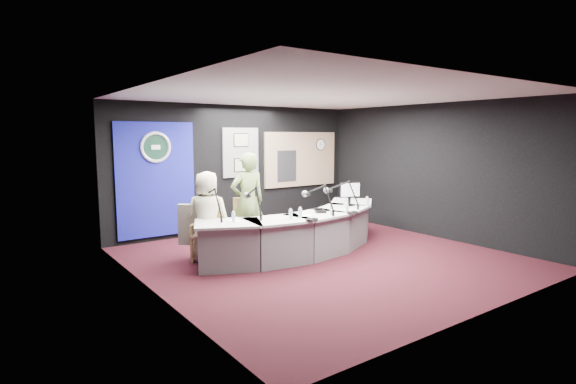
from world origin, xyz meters
TOP-DOWN VIEW (x-y plane):
  - ground at (0.00, 0.00)m, footprint 6.00×6.00m
  - ceiling at (0.00, 0.00)m, footprint 6.00×6.00m
  - wall_back at (0.00, 3.00)m, footprint 6.00×0.02m
  - wall_front at (0.00, -3.00)m, footprint 6.00×0.02m
  - wall_left at (-3.00, 0.00)m, footprint 0.02×6.00m
  - wall_right at (3.00, 0.00)m, footprint 0.02×6.00m
  - broadcast_desk at (-0.05, 0.55)m, footprint 4.50×1.90m
  - backdrop_panel at (-1.90, 2.97)m, footprint 1.60×0.05m
  - agency_seal at (-1.90, 2.93)m, footprint 0.63×0.07m
  - seal_center at (-1.90, 2.94)m, footprint 0.48×0.01m
  - pinboard at (0.05, 2.97)m, footprint 0.90×0.04m
  - framed_photo_upper at (0.05, 2.94)m, footprint 0.34×0.02m
  - framed_photo_lower at (0.05, 2.94)m, footprint 0.34×0.02m
  - booth_window_frame at (1.75, 2.97)m, footprint 2.12×0.06m
  - booth_glow at (1.75, 2.96)m, footprint 2.00×0.02m
  - equipment_rack at (1.30, 2.94)m, footprint 0.55×0.02m
  - wall_clock at (2.35, 2.94)m, footprint 0.28×0.01m
  - armchair_left at (-1.71, 1.04)m, footprint 0.72×0.72m
  - armchair_right at (-0.76, 1.31)m, footprint 0.70×0.70m
  - draped_jacket at (-1.89, 1.23)m, footprint 0.45×0.39m
  - person_man at (-1.71, 1.04)m, footprint 0.89×0.86m
  - person_woman at (-0.76, 1.31)m, footprint 0.71×0.51m
  - computer_monitor at (1.13, 0.57)m, footprint 0.47×0.17m
  - desk_phone at (0.16, 0.29)m, footprint 0.22×0.20m
  - headphones_near at (0.58, -0.09)m, footprint 0.23×0.23m
  - headphones_far at (-0.44, -0.20)m, footprint 0.20×0.20m
  - paper_stack at (-1.48, 0.50)m, footprint 0.23×0.30m
  - notepad at (-0.22, 0.27)m, footprint 0.27×0.32m
  - boom_mic_a at (-1.75, 0.83)m, footprint 0.19×0.74m
  - boom_mic_b at (-1.07, 0.60)m, footprint 0.21×0.73m
  - boom_mic_c at (0.03, 0.19)m, footprint 0.27×0.72m
  - boom_mic_d at (0.76, 0.39)m, footprint 0.46×0.64m
  - water_bottles at (-0.05, 0.26)m, footprint 3.07×0.58m

SIDE VIEW (x-z plane):
  - ground at x=0.00m, z-range 0.00..0.00m
  - broadcast_desk at x=-0.05m, z-range 0.00..0.75m
  - armchair_left at x=-1.71m, z-range 0.00..0.90m
  - armchair_right at x=-0.76m, z-range 0.00..0.97m
  - draped_jacket at x=-1.89m, z-range 0.27..0.97m
  - paper_stack at x=-1.48m, z-range 0.75..0.75m
  - notepad at x=-0.22m, z-range 0.75..0.75m
  - headphones_near at x=0.58m, z-range 0.75..0.79m
  - headphones_far at x=-0.44m, z-range 0.75..0.79m
  - person_man at x=-1.71m, z-range 0.00..1.54m
  - desk_phone at x=0.16m, z-range 0.75..0.80m
  - water_bottles at x=-0.05m, z-range 0.75..0.93m
  - person_woman at x=-0.76m, z-range 0.00..1.82m
  - boom_mic_a at x=-1.75m, z-range 0.75..1.35m
  - boom_mic_b at x=-1.07m, z-range 0.75..1.35m
  - boom_mic_c at x=0.03m, z-range 0.75..1.35m
  - boom_mic_d at x=0.76m, z-range 0.75..1.35m
  - computer_monitor at x=1.13m, z-range 0.91..1.23m
  - backdrop_panel at x=-1.90m, z-range 0.10..2.40m
  - wall_back at x=0.00m, z-range 0.00..2.80m
  - wall_front at x=0.00m, z-range 0.00..2.80m
  - wall_left at x=-3.00m, z-range 0.00..2.80m
  - wall_right at x=3.00m, z-range 0.00..2.80m
  - equipment_rack at x=1.30m, z-range 1.03..1.78m
  - framed_photo_lower at x=0.05m, z-range 1.33..1.60m
  - booth_window_frame at x=1.75m, z-range 0.89..2.21m
  - booth_glow at x=1.75m, z-range 0.95..2.15m
  - pinboard at x=0.05m, z-range 1.20..2.30m
  - agency_seal at x=-1.90m, z-range 1.58..2.21m
  - seal_center at x=-1.90m, z-range 1.66..2.14m
  - wall_clock at x=2.35m, z-range 1.76..2.04m
  - framed_photo_upper at x=0.05m, z-range 1.89..2.17m
  - ceiling at x=0.00m, z-range 2.79..2.81m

